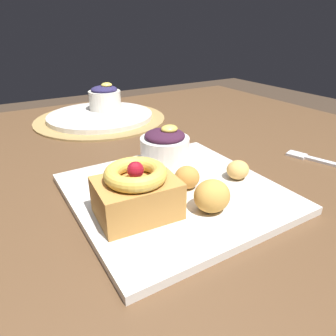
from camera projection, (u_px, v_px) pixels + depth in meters
name	position (u px, v px, depth m)	size (l,w,h in m)	color
dining_table	(133.00, 194.00, 0.66)	(1.27, 0.98, 0.73)	brown
woven_placemat	(101.00, 119.00, 0.84)	(0.35, 0.35, 0.01)	#997A47
front_plate	(175.00, 193.00, 0.47)	(0.30, 0.30, 0.01)	silver
cake_slice	(137.00, 192.00, 0.39)	(0.11, 0.09, 0.08)	#B77F3D
berry_ramekin	(165.00, 148.00, 0.53)	(0.09, 0.09, 0.07)	white
fritter_front	(187.00, 177.00, 0.47)	(0.04, 0.04, 0.04)	#BC7F38
fritter_middle	(212.00, 196.00, 0.41)	(0.05, 0.05, 0.04)	gold
fritter_back	(238.00, 170.00, 0.50)	(0.04, 0.03, 0.03)	tan
back_plate	(100.00, 116.00, 0.84)	(0.28, 0.28, 0.01)	silver
back_ramekin	(105.00, 98.00, 0.87)	(0.09, 0.09, 0.08)	silver
fork	(314.00, 159.00, 0.59)	(0.05, 0.12, 0.00)	silver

